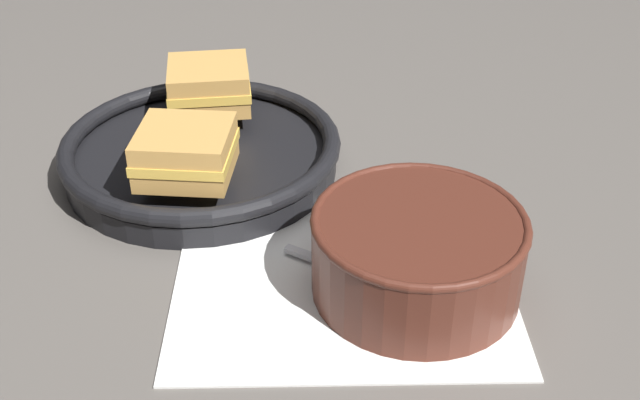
% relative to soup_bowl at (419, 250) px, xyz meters
% --- Properties ---
extents(ground_plane, '(4.00, 4.00, 0.00)m').
position_rel_soup_bowl_xyz_m(ground_plane, '(-0.07, 0.08, -0.04)').
color(ground_plane, '#56514C').
extents(napkin, '(0.29, 0.25, 0.00)m').
position_rel_soup_bowl_xyz_m(napkin, '(-0.06, 0.01, -0.04)').
color(napkin, white).
rests_on(napkin, ground_plane).
extents(soup_bowl, '(0.18, 0.18, 0.08)m').
position_rel_soup_bowl_xyz_m(soup_bowl, '(0.00, 0.00, 0.00)').
color(soup_bowl, '#4C2319').
rests_on(soup_bowl, ground_plane).
extents(spoon, '(0.14, 0.09, 0.01)m').
position_rel_soup_bowl_xyz_m(spoon, '(-0.02, -0.00, -0.03)').
color(spoon, silver).
rests_on(spoon, napkin).
extents(skillet, '(0.29, 0.29, 0.04)m').
position_rel_soup_bowl_xyz_m(skillet, '(-0.20, 0.20, -0.02)').
color(skillet, black).
rests_on(skillet, ground_plane).
extents(sandwich_near_left, '(0.09, 0.09, 0.05)m').
position_rel_soup_bowl_xyz_m(sandwich_near_left, '(-0.21, 0.12, 0.02)').
color(sandwich_near_left, '#C18E47').
rests_on(sandwich_near_left, skillet).
extents(sandwich_near_right, '(0.10, 0.10, 0.05)m').
position_rel_soup_bowl_xyz_m(sandwich_near_right, '(-0.20, 0.27, 0.02)').
color(sandwich_near_right, '#C18E47').
rests_on(sandwich_near_right, skillet).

